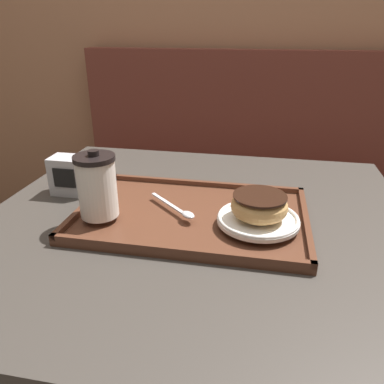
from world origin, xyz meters
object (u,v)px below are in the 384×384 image
(coffee_cup_front, at_px, (97,186))
(donut_chocolate_glazed, at_px, (259,206))
(napkin_dispenser, at_px, (71,175))

(coffee_cup_front, relative_size, donut_chocolate_glazed, 1.25)
(donut_chocolate_glazed, xyz_separation_m, napkin_dispenser, (-0.47, 0.11, -0.01))
(napkin_dispenser, bearing_deg, donut_chocolate_glazed, -13.36)
(donut_chocolate_glazed, relative_size, napkin_dispenser, 1.20)
(coffee_cup_front, relative_size, napkin_dispenser, 1.50)
(coffee_cup_front, xyz_separation_m, napkin_dispenser, (-0.14, 0.14, -0.04))
(coffee_cup_front, bearing_deg, napkin_dispenser, 134.26)
(coffee_cup_front, height_order, napkin_dispenser, coffee_cup_front)
(donut_chocolate_glazed, bearing_deg, napkin_dispenser, 166.64)
(donut_chocolate_glazed, distance_m, napkin_dispenser, 0.48)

